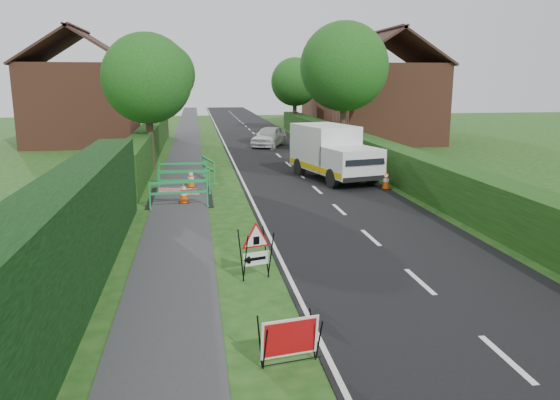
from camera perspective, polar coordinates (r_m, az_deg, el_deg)
ground at (r=11.12m, az=4.30°, el=-11.10°), size 120.00×120.00×0.00m
road_surface at (r=45.39m, az=-2.66°, el=6.87°), size 6.00×90.00×0.02m
footpath at (r=45.14m, az=-9.66°, el=6.67°), size 2.00×90.00×0.02m
hedge_west_near at (r=11.18m, az=-22.14°, el=-11.91°), size 1.10×18.00×2.50m
hedge_west_far at (r=32.33m, az=-13.46°, el=4.25°), size 1.00×24.00×1.80m
hedge_east at (r=27.75m, az=9.94°, el=3.09°), size 1.20×50.00×1.50m
house_west at (r=40.67m, az=-19.94°, el=9.58°), size 7.50×7.40×7.88m
house_east_a at (r=40.23m, az=10.75°, el=10.07°), size 7.50×7.40×7.88m
house_east_b at (r=53.89m, az=6.75°, el=10.76°), size 7.50×7.40×7.88m
tree_nw at (r=28.00m, az=-13.72°, el=12.22°), size 4.40×4.40×6.70m
tree_ne at (r=33.10m, az=6.72°, el=13.67°), size 5.20×5.20×7.79m
tree_fw at (r=43.97m, az=-12.05°, el=12.73°), size 4.80×4.80×7.24m
tree_fe at (r=48.71m, az=1.57°, el=12.22°), size 4.20×4.20×6.33m
red_rect_sign at (r=8.86m, az=1.04°, el=-14.27°), size 1.00×0.71×0.79m
triangle_sign at (r=12.23m, az=-2.68°, el=-4.91°), size 0.96×0.96×1.13m
works_van at (r=24.73m, az=5.45°, el=5.08°), size 3.24×5.60×2.41m
traffic_cone_0 at (r=22.94m, az=11.02°, el=2.09°), size 0.38×0.38×0.79m
traffic_cone_1 at (r=24.66m, az=9.79°, el=2.85°), size 0.38×0.38×0.79m
traffic_cone_2 at (r=27.63m, az=7.35°, el=3.95°), size 0.38×0.38×0.79m
traffic_cone_3 at (r=20.22m, az=-10.03°, el=0.74°), size 0.38×0.38×0.79m
traffic_cone_4 at (r=23.21m, az=-9.28°, el=2.27°), size 0.38×0.38×0.79m
ped_barrier_0 at (r=19.48m, az=-10.53°, el=0.99°), size 2.09×0.57×1.00m
ped_barrier_1 at (r=21.81m, az=-9.99°, el=2.23°), size 2.08×0.52×1.00m
ped_barrier_2 at (r=23.79m, az=-10.10°, el=3.07°), size 2.07×0.44×1.00m
ped_barrier_3 at (r=24.70m, az=-7.50°, el=3.50°), size 0.78×2.09×1.00m
redwhite_plank at (r=20.33m, az=-10.45°, el=-0.34°), size 1.47×0.36×0.25m
hatchback_car at (r=37.07m, az=-1.13°, el=6.67°), size 3.15×4.32×1.37m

